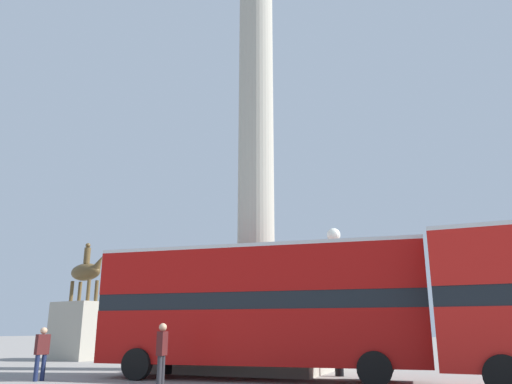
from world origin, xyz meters
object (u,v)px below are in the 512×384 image
at_px(bus_a, 259,305).
at_px(equestrian_statue, 81,323).
at_px(street_lamp, 335,278).
at_px(pedestrian_near_lamp, 42,351).
at_px(pedestrian_by_plinth, 162,350).
at_px(monument_column, 256,223).

height_order(bus_a, equestrian_statue, equestrian_statue).
relative_size(street_lamp, pedestrian_near_lamp, 3.20).
xyz_separation_m(equestrian_statue, street_lamp, (15.40, -4.44, 1.49)).
bearing_deg(pedestrian_by_plinth, monument_column, -14.00).
relative_size(monument_column, street_lamp, 4.14).
height_order(street_lamp, pedestrian_near_lamp, street_lamp).
bearing_deg(bus_a, pedestrian_by_plinth, -127.59).
distance_m(monument_column, pedestrian_by_plinth, 8.53).
distance_m(monument_column, pedestrian_near_lamp, 9.80).
xyz_separation_m(bus_a, pedestrian_near_lamp, (-6.40, -2.96, -1.46)).
bearing_deg(pedestrian_near_lamp, bus_a, 129.16).
bearing_deg(equestrian_statue, bus_a, -14.65).
height_order(pedestrian_near_lamp, pedestrian_by_plinth, pedestrian_by_plinth).
relative_size(bus_a, pedestrian_by_plinth, 6.23).
xyz_separation_m(monument_column, equestrian_statue, (-11.60, 2.91, -4.16)).
distance_m(monument_column, bus_a, 5.61).
bearing_deg(pedestrian_near_lamp, street_lamp, 136.18).
height_order(monument_column, pedestrian_by_plinth, monument_column).
bearing_deg(pedestrian_near_lamp, equestrian_statue, -130.48).
xyz_separation_m(monument_column, bus_a, (1.65, -3.87, -3.71)).
xyz_separation_m(street_lamp, pedestrian_by_plinth, (-4.01, -5.31, -2.42)).
relative_size(street_lamp, pedestrian_by_plinth, 3.00).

